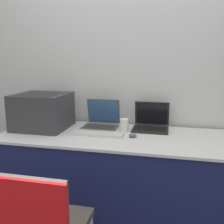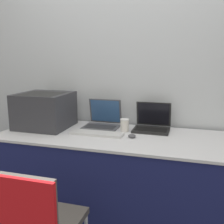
% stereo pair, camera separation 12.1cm
% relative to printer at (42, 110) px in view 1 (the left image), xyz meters
% --- Properties ---
extents(wall_back, '(8.00, 0.05, 2.60)m').
position_rel_printer_xyz_m(wall_back, '(0.69, 0.37, 0.36)').
color(wall_back, silver).
rests_on(wall_back, ground_plane).
extents(table, '(1.94, 0.73, 0.78)m').
position_rel_printer_xyz_m(table, '(0.69, -0.06, -0.55)').
color(table, '#191E51').
rests_on(table, ground_plane).
extents(printer, '(0.44, 0.43, 0.31)m').
position_rel_printer_xyz_m(printer, '(0.00, 0.00, 0.00)').
color(printer, '#333338').
rests_on(printer, table).
extents(laptop_left, '(0.30, 0.28, 0.24)m').
position_rel_printer_xyz_m(laptop_left, '(0.49, 0.14, -0.11)').
color(laptop_left, '#4C4C51').
rests_on(laptop_left, table).
extents(laptop_right, '(0.30, 0.26, 0.23)m').
position_rel_printer_xyz_m(laptop_right, '(0.93, 0.17, -0.11)').
color(laptop_right, black).
rests_on(laptop_right, table).
extents(external_keyboard, '(0.43, 0.13, 0.02)m').
position_rel_printer_xyz_m(external_keyboard, '(0.52, -0.10, -0.16)').
color(external_keyboard, silver).
rests_on(external_keyboard, table).
extents(coffee_cup, '(0.07, 0.07, 0.11)m').
position_rel_printer_xyz_m(coffee_cup, '(0.72, 0.06, -0.11)').
color(coffee_cup, white).
rests_on(coffee_cup, table).
extents(mouse, '(0.06, 0.06, 0.03)m').
position_rel_printer_xyz_m(mouse, '(0.82, -0.10, -0.15)').
color(mouse, '#4C4C51').
rests_on(mouse, table).
extents(chair, '(0.44, 0.46, 0.84)m').
position_rel_printer_xyz_m(chair, '(0.44, -0.94, -0.41)').
color(chair, '#4C4742').
rests_on(chair, ground_plane).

